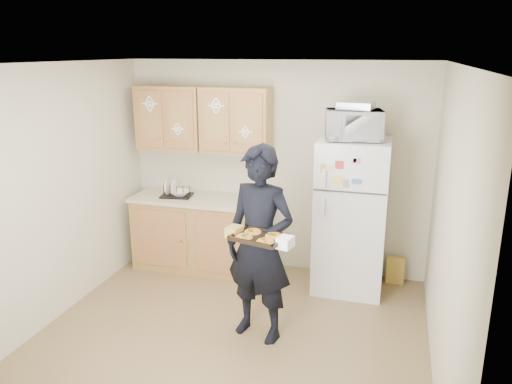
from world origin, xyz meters
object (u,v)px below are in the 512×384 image
person (260,245)px  baking_tray (259,238)px  refrigerator (351,216)px  dish_rack (177,191)px  microwave (354,125)px

person → baking_tray: (0.07, -0.29, 0.18)m
refrigerator → baking_tray: (-0.63, -1.52, 0.24)m
dish_rack → person: bearing=-42.0°
microwave → baking_tray: bearing=-124.2°
microwave → dish_rack: microwave is taller
person → refrigerator: bearing=74.7°
baking_tray → dish_rack: size_ratio=1.19×
refrigerator → person: person is taller
baking_tray → dish_rack: 2.13m
refrigerator → dish_rack: size_ratio=4.70×
refrigerator → microwave: microwave is taller
microwave → dish_rack: bearing=166.2°
baking_tray → dish_rack: baking_tray is taller
person → microwave: 1.66m
refrigerator → microwave: size_ratio=2.98×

